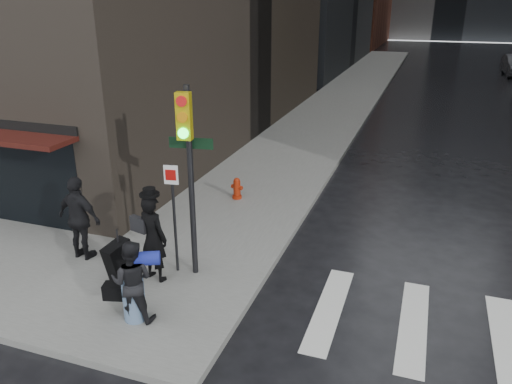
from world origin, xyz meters
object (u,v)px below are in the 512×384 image
man_overcoat (146,241)px  traffic_light (187,159)px  man_greycoat (80,218)px  fire_hydrant (237,189)px  man_jeans (132,281)px

man_overcoat → traffic_light: 1.97m
man_greycoat → traffic_light: (2.69, 0.14, 1.64)m
man_overcoat → fire_hydrant: 4.91m
man_jeans → traffic_light: 2.58m
man_greycoat → fire_hydrant: bearing=-107.1°
man_greycoat → man_jeans: bearing=151.7°
man_greycoat → fire_hydrant: 5.01m
fire_hydrant → man_jeans: bearing=-86.4°
man_greycoat → traffic_light: 3.15m
man_jeans → man_greycoat: size_ratio=0.82×
man_overcoat → man_greycoat: size_ratio=1.07×
man_overcoat → traffic_light: traffic_light is taller
man_overcoat → man_jeans: 1.43m
traffic_light → fire_hydrant: 5.03m
man_overcoat → fire_hydrant: (0.11, 4.87, -0.59)m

